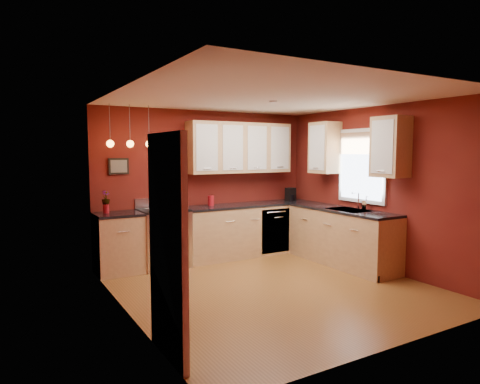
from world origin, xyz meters
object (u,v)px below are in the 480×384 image
red_canister (211,201)px  coffee_maker (291,195)px  sink (349,211)px  gas_range (164,238)px  soap_pump (366,203)px

red_canister → coffee_maker: size_ratio=0.70×
sink → red_canister: (-1.70, 1.61, 0.11)m
gas_range → sink: (2.62, -1.50, 0.43)m
sink → red_canister: 2.35m
red_canister → coffee_maker: (1.68, -0.08, 0.03)m
sink → soap_pump: bearing=-29.6°
coffee_maker → soap_pump: coffee_maker is taller
red_canister → soap_pump: size_ratio=0.78×
sink → gas_range: bearing=150.2°
soap_pump → gas_range: bearing=150.2°
gas_range → coffee_maker: size_ratio=4.48×
gas_range → soap_pump: soap_pump is taller
gas_range → soap_pump: 3.35m
red_canister → gas_range: bearing=-173.2°
gas_range → red_canister: bearing=6.8°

